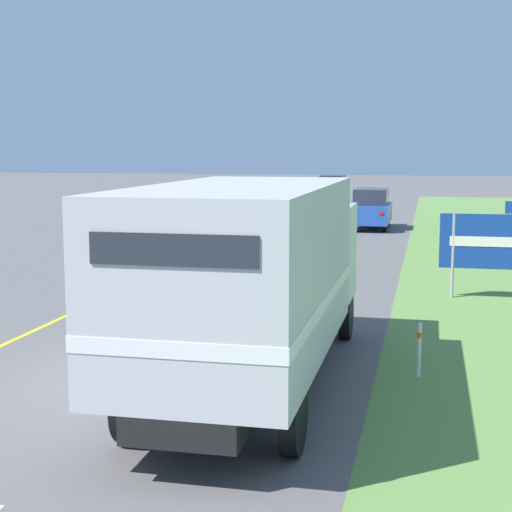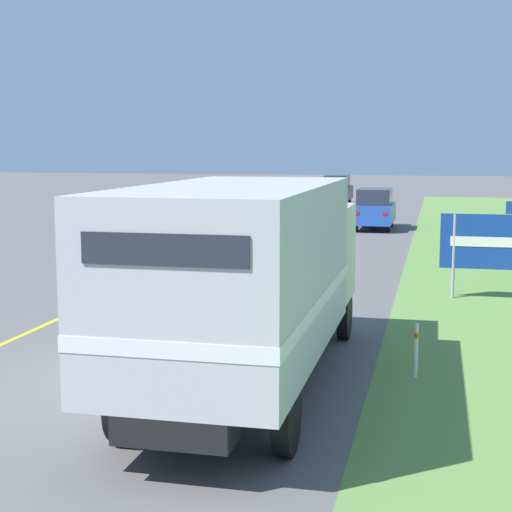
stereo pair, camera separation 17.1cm
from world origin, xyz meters
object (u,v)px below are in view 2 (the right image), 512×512
at_px(horse_trailer_truck, 249,274).
at_px(lead_car_black_ahead, 337,190).
at_px(lead_car_white, 233,236).
at_px(highway_sign, 489,242).
at_px(delineator_post, 416,349).
at_px(lead_car_blue_ahead, 375,209).

height_order(horse_trailer_truck, lead_car_black_ahead, horse_trailer_truck).
distance_m(horse_trailer_truck, lead_car_white, 14.29).
bearing_deg(highway_sign, delineator_post, -102.03).
relative_size(horse_trailer_truck, delineator_post, 8.91).
xyz_separation_m(lead_car_white, delineator_post, (6.47, -12.43, -0.39)).
xyz_separation_m(highway_sign, delineator_post, (-1.60, -7.52, -0.99)).
bearing_deg(lead_car_white, lead_car_blue_ahead, 72.73).
relative_size(highway_sign, delineator_post, 2.69).
xyz_separation_m(lead_car_blue_ahead, delineator_post, (2.65, -24.71, -0.48)).
bearing_deg(highway_sign, lead_car_blue_ahead, 103.91).
xyz_separation_m(lead_car_black_ahead, highway_sign, (8.09, -33.30, 0.49)).
distance_m(horse_trailer_truck, highway_sign, 9.78).
distance_m(horse_trailer_truck, lead_car_blue_ahead, 26.01).
bearing_deg(horse_trailer_truck, delineator_post, 26.28).
height_order(lead_car_white, highway_sign, highway_sign).
bearing_deg(highway_sign, horse_trailer_truck, -115.57).
relative_size(horse_trailer_truck, highway_sign, 3.32).
bearing_deg(lead_car_black_ahead, highway_sign, -76.34).
relative_size(lead_car_black_ahead, delineator_post, 4.27).
distance_m(lead_car_black_ahead, delineator_post, 41.34).
bearing_deg(highway_sign, lead_car_white, 148.71).
height_order(horse_trailer_truck, delineator_post, horse_trailer_truck).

